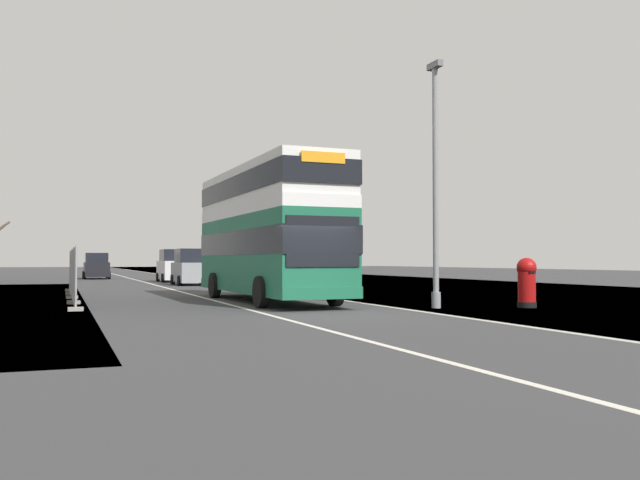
{
  "coord_description": "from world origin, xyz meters",
  "views": [
    {
      "loc": [
        -6.95,
        -17.82,
        1.5
      ],
      "look_at": [
        1.5,
        4.35,
        2.2
      ],
      "focal_mm": 38.28,
      "sensor_mm": 36.0,
      "label": 1
    }
  ],
  "objects_px": {
    "red_pillar_postbox": "(527,280)",
    "car_receding_far": "(96,267)",
    "car_oncoming_near": "(190,268)",
    "roadworks_barrier": "(337,279)",
    "double_decker_bus": "(268,231)",
    "lamppost_foreground": "(436,192)",
    "car_receding_mid": "(173,267)"
  },
  "relations": [
    {
      "from": "lamppost_foreground",
      "to": "roadworks_barrier",
      "type": "distance_m",
      "value": 7.86
    },
    {
      "from": "lamppost_foreground",
      "to": "car_receding_far",
      "type": "distance_m",
      "value": 39.71
    },
    {
      "from": "double_decker_bus",
      "to": "car_oncoming_near",
      "type": "distance_m",
      "value": 17.4
    },
    {
      "from": "lamppost_foreground",
      "to": "car_oncoming_near",
      "type": "relative_size",
      "value": 1.87
    },
    {
      "from": "lamppost_foreground",
      "to": "roadworks_barrier",
      "type": "xyz_separation_m",
      "value": [
        -0.35,
        7.29,
        -2.93
      ]
    },
    {
      "from": "roadworks_barrier",
      "to": "car_receding_far",
      "type": "relative_size",
      "value": 0.35
    },
    {
      "from": "lamppost_foreground",
      "to": "car_receding_far",
      "type": "xyz_separation_m",
      "value": [
        -8.3,
        38.74,
        -2.67
      ]
    },
    {
      "from": "roadworks_barrier",
      "to": "car_oncoming_near",
      "type": "distance_m",
      "value": 15.67
    },
    {
      "from": "car_oncoming_near",
      "to": "car_receding_far",
      "type": "bearing_deg",
      "value": 106.1
    },
    {
      "from": "lamppost_foreground",
      "to": "red_pillar_postbox",
      "type": "distance_m",
      "value": 4.05
    },
    {
      "from": "car_oncoming_near",
      "to": "roadworks_barrier",
      "type": "bearing_deg",
      "value": -77.85
    },
    {
      "from": "red_pillar_postbox",
      "to": "car_receding_far",
      "type": "height_order",
      "value": "car_receding_far"
    },
    {
      "from": "car_oncoming_near",
      "to": "car_receding_mid",
      "type": "distance_m",
      "value": 6.34
    },
    {
      "from": "double_decker_bus",
      "to": "car_oncoming_near",
      "type": "relative_size",
      "value": 2.59
    },
    {
      "from": "double_decker_bus",
      "to": "car_receding_far",
      "type": "height_order",
      "value": "double_decker_bus"
    },
    {
      "from": "roadworks_barrier",
      "to": "car_receding_mid",
      "type": "xyz_separation_m",
      "value": [
        -3.37,
        21.65,
        0.32
      ]
    },
    {
      "from": "car_receding_mid",
      "to": "car_receding_far",
      "type": "distance_m",
      "value": 10.82
    },
    {
      "from": "car_receding_mid",
      "to": "car_oncoming_near",
      "type": "bearing_deg",
      "value": -89.39
    },
    {
      "from": "roadworks_barrier",
      "to": "car_receding_far",
      "type": "distance_m",
      "value": 32.44
    },
    {
      "from": "red_pillar_postbox",
      "to": "car_oncoming_near",
      "type": "relative_size",
      "value": 0.38
    },
    {
      "from": "red_pillar_postbox",
      "to": "car_receding_mid",
      "type": "bearing_deg",
      "value": 102.43
    },
    {
      "from": "lamppost_foreground",
      "to": "car_receding_mid",
      "type": "xyz_separation_m",
      "value": [
        -3.71,
        28.94,
        -2.6
      ]
    },
    {
      "from": "red_pillar_postbox",
      "to": "car_receding_far",
      "type": "xyz_separation_m",
      "value": [
        -11.14,
        39.51,
        0.11
      ]
    },
    {
      "from": "red_pillar_postbox",
      "to": "roadworks_barrier",
      "type": "relative_size",
      "value": 1.05
    },
    {
      "from": "double_decker_bus",
      "to": "car_oncoming_near",
      "type": "height_order",
      "value": "double_decker_bus"
    },
    {
      "from": "red_pillar_postbox",
      "to": "car_receding_far",
      "type": "distance_m",
      "value": 41.05
    },
    {
      "from": "car_oncoming_near",
      "to": "car_receding_mid",
      "type": "xyz_separation_m",
      "value": [
        -0.07,
        6.34,
        0.03
      ]
    },
    {
      "from": "car_receding_mid",
      "to": "roadworks_barrier",
      "type": "bearing_deg",
      "value": -81.17
    },
    {
      "from": "red_pillar_postbox",
      "to": "car_receding_mid",
      "type": "relative_size",
      "value": 0.37
    },
    {
      "from": "car_receding_mid",
      "to": "car_receding_far",
      "type": "bearing_deg",
      "value": 115.09
    },
    {
      "from": "roadworks_barrier",
      "to": "car_oncoming_near",
      "type": "xyz_separation_m",
      "value": [
        -3.3,
        15.31,
        0.29
      ]
    },
    {
      "from": "double_decker_bus",
      "to": "roadworks_barrier",
      "type": "bearing_deg",
      "value": 29.42
    }
  ]
}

